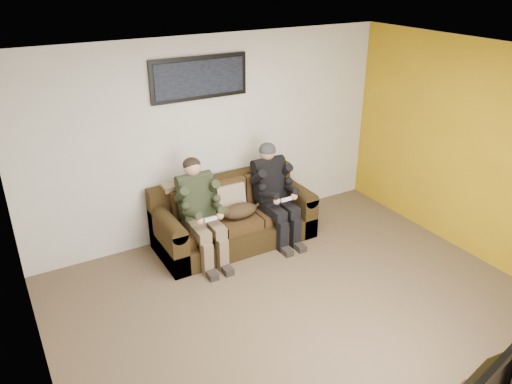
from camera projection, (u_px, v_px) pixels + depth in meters
floor at (310, 317)px, 5.21m from camera, size 5.00×5.00×0.00m
ceiling at (325, 65)px, 4.11m from camera, size 5.00×5.00×0.00m
wall_back at (213, 138)px, 6.43m from camera, size 5.00×0.00×5.00m
wall_left at (31, 285)px, 3.53m from camera, size 0.00×4.50×4.50m
wall_right at (491, 158)px, 5.79m from camera, size 0.00×4.50×4.50m
accent_wall_right at (491, 158)px, 5.79m from camera, size 0.00×4.50×4.50m
sofa at (232, 219)px, 6.53m from camera, size 2.03×0.88×0.83m
throw_pillow at (231, 198)px, 6.44m from camera, size 0.39×0.19×0.38m
throw_blanket at (178, 185)px, 6.23m from camera, size 0.42×0.20×0.07m
person_left at (200, 206)px, 5.99m from camera, size 0.51×0.87×1.26m
person_right at (273, 188)px, 6.46m from camera, size 0.51×0.86×1.27m
cat at (238, 211)px, 6.30m from camera, size 0.66×0.26×0.24m
framed_poster at (200, 78)px, 5.99m from camera, size 1.25×0.05×0.52m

